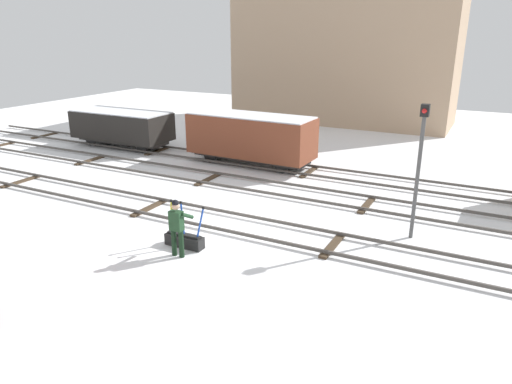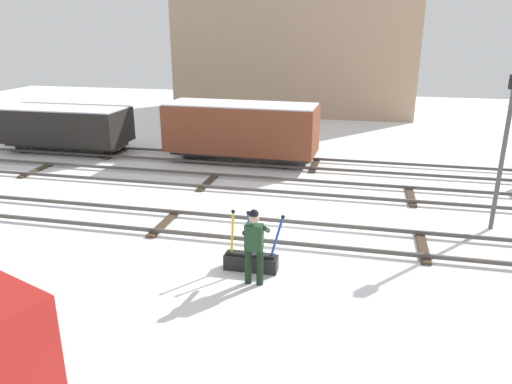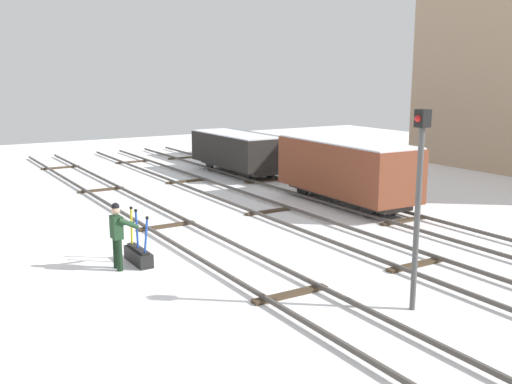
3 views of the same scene
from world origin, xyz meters
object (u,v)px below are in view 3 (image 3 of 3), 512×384
object	(u,v)px
rail_worker	(118,232)
signal_post	(419,191)
freight_car_back_track	(238,150)
freight_car_mid_siding	(346,168)
switch_lever_frame	(138,254)

from	to	relation	value
rail_worker	signal_post	distance (m)	7.44
signal_post	freight_car_back_track	distance (m)	17.59
signal_post	freight_car_mid_siding	world-z (taller)	signal_post
rail_worker	freight_car_back_track	bearing A→B (deg)	137.88
rail_worker	freight_car_mid_siding	bearing A→B (deg)	105.57
rail_worker	freight_car_mid_siding	world-z (taller)	freight_car_mid_siding
signal_post	freight_car_back_track	bearing A→B (deg)	162.35
freight_car_mid_siding	switch_lever_frame	bearing A→B (deg)	-72.33
switch_lever_frame	freight_car_back_track	size ratio (longest dim) A/B	0.26
freight_car_mid_siding	freight_car_back_track	distance (m)	8.15
switch_lever_frame	rail_worker	bearing A→B (deg)	-70.81
switch_lever_frame	freight_car_mid_siding	xyz separation A→B (m)	(-2.58, 9.15, 1.16)
freight_car_back_track	rail_worker	bearing A→B (deg)	-42.09
signal_post	freight_car_back_track	size ratio (longest dim) A/B	0.74
switch_lever_frame	freight_car_back_track	distance (m)	14.13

